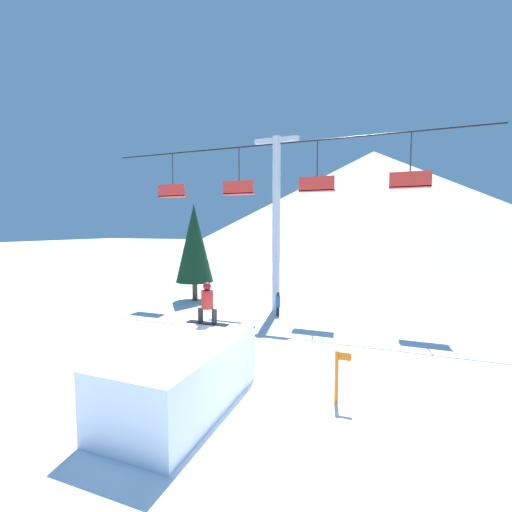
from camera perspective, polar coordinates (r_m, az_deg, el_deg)
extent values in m
plane|color=white|center=(9.61, -1.37, -23.20)|extent=(220.00, 220.00, 0.00)
cone|color=silver|center=(82.48, 18.83, 8.81)|extent=(84.98, 84.98, 21.54)
cube|color=white|center=(9.23, -12.19, -18.95)|extent=(2.23, 4.33, 1.62)
cube|color=silver|center=(10.69, -5.95, -11.09)|extent=(2.23, 0.10, 0.06)
cube|color=black|center=(10.58, -8.09, -11.03)|extent=(1.34, 0.26, 0.03)
cylinder|color=black|center=(10.63, -9.22, -9.68)|extent=(0.16, 0.16, 0.43)
cylinder|color=black|center=(10.41, -6.96, -9.96)|extent=(0.16, 0.16, 0.43)
cylinder|color=red|center=(10.41, -8.13, -7.19)|extent=(0.36, 0.36, 0.55)
sphere|color=maroon|center=(10.33, -8.16, -5.01)|extent=(0.25, 0.25, 0.25)
cylinder|color=#B2B2B7|center=(18.42, 3.39, 5.17)|extent=(0.42, 0.42, 9.30)
cube|color=#B2B2B7|center=(18.99, 3.46, 18.73)|extent=(2.40, 0.24, 0.24)
cylinder|color=black|center=(18.94, 3.45, 18.14)|extent=(20.34, 0.08, 0.08)
cylinder|color=#28282D|center=(21.52, -13.72, 12.97)|extent=(0.06, 0.06, 2.52)
cube|color=red|center=(21.38, -13.65, 9.62)|extent=(1.80, 0.44, 0.08)
cube|color=red|center=(21.26, -13.95, 10.59)|extent=(1.80, 0.08, 0.70)
cylinder|color=#28282D|center=(19.44, -2.84, 14.00)|extent=(0.06, 0.06, 2.52)
cube|color=red|center=(19.28, -2.82, 10.30)|extent=(1.80, 0.44, 0.08)
cube|color=red|center=(19.15, -3.05, 11.39)|extent=(1.80, 0.08, 0.70)
cylinder|color=#28282D|center=(18.17, 10.17, 14.60)|extent=(0.06, 0.06, 2.52)
cube|color=red|center=(17.99, 10.11, 10.64)|extent=(1.80, 0.44, 0.08)
cube|color=red|center=(17.85, 10.02, 11.81)|extent=(1.80, 0.08, 0.70)
cylinder|color=#28282D|center=(17.87, 24.37, 14.42)|extent=(0.06, 0.06, 2.52)
cube|color=red|center=(17.69, 24.23, 10.40)|extent=(1.80, 0.44, 0.08)
cube|color=red|center=(17.56, 24.31, 11.60)|extent=(1.80, 0.08, 0.70)
cylinder|color=#4C3823|center=(21.64, -10.14, -5.77)|extent=(0.32, 0.32, 1.18)
cone|color=black|center=(21.31, -10.25, 2.14)|extent=(2.29, 2.29, 4.78)
cylinder|color=orange|center=(9.50, 13.27, -19.06)|extent=(0.10, 0.10, 1.38)
cube|color=orange|center=(9.27, 14.48, -15.91)|extent=(0.36, 0.02, 0.20)
cylinder|color=black|center=(17.80, 3.67, -9.20)|extent=(0.17, 0.17, 0.45)
cylinder|color=#1E5693|center=(17.68, 3.68, -7.55)|extent=(0.24, 0.24, 0.60)
sphere|color=#232328|center=(17.60, 3.69, -6.31)|extent=(0.18, 0.18, 0.18)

